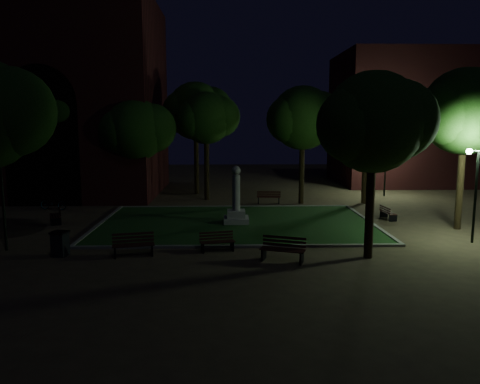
% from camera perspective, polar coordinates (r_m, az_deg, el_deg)
% --- Properties ---
extents(ground, '(80.00, 80.00, 0.00)m').
position_cam_1_polar(ground, '(24.54, -0.38, -4.89)').
color(ground, '#4C3D29').
extents(lawn, '(15.00, 10.00, 0.08)m').
position_cam_1_polar(lawn, '(26.48, -0.47, -3.81)').
color(lawn, '#1D4318').
rests_on(lawn, ground).
extents(lawn_kerb, '(15.40, 10.40, 0.12)m').
position_cam_1_polar(lawn_kerb, '(26.48, -0.47, -3.76)').
color(lawn_kerb, slate).
rests_on(lawn_kerb, ground).
extents(monument, '(1.40, 1.40, 3.20)m').
position_cam_1_polar(monument, '(26.30, -0.47, -1.85)').
color(monument, gray).
rests_on(monument, lawn).
extents(building_main, '(20.00, 12.00, 15.00)m').
position_cam_1_polar(building_main, '(40.72, -24.13, 10.14)').
color(building_main, '#4B1818').
rests_on(building_main, ground).
extents(building_far, '(16.00, 10.00, 12.00)m').
position_cam_1_polar(building_far, '(47.61, 21.54, 8.28)').
color(building_far, '#4B1818').
rests_on(building_far, ground).
extents(tree_north_wl, '(4.65, 3.79, 7.90)m').
position_cam_1_polar(tree_north_wl, '(34.35, -4.00, 8.97)').
color(tree_north_wl, black).
rests_on(tree_north_wl, ground).
extents(tree_north_er, '(5.41, 4.42, 8.20)m').
position_cam_1_polar(tree_north_er, '(32.92, 7.82, 8.92)').
color(tree_north_er, black).
rests_on(tree_north_er, ground).
extents(tree_ne, '(4.80, 3.91, 7.37)m').
position_cam_1_polar(tree_ne, '(33.85, 15.31, 7.71)').
color(tree_ne, black).
rests_on(tree_ne, ground).
extents(tree_east, '(5.53, 4.52, 8.51)m').
position_cam_1_polar(tree_east, '(27.28, 25.97, 8.82)').
color(tree_east, black).
rests_on(tree_east, ground).
extents(tree_se, '(5.10, 4.16, 7.76)m').
position_cam_1_polar(tree_se, '(19.97, 16.22, 8.15)').
color(tree_se, black).
rests_on(tree_se, ground).
extents(tree_nw, '(5.60, 4.57, 8.70)m').
position_cam_1_polar(tree_nw, '(35.79, -19.95, 9.14)').
color(tree_nw, black).
rests_on(tree_nw, ground).
extents(tree_far_north, '(5.52, 4.51, 8.83)m').
position_cam_1_polar(tree_far_north, '(37.26, -5.27, 9.80)').
color(tree_far_north, black).
rests_on(tree_far_north, ground).
extents(tree_extra, '(5.25, 4.29, 7.33)m').
position_cam_1_polar(tree_extra, '(33.28, -12.44, 7.42)').
color(tree_extra, black).
rests_on(tree_extra, ground).
extents(lamppost_sw, '(1.18, 0.28, 4.55)m').
position_cam_1_polar(lamppost_sw, '(22.99, -27.08, 1.31)').
color(lamppost_sw, black).
rests_on(lamppost_sw, ground).
extents(lamppost_se, '(1.18, 0.28, 4.49)m').
position_cam_1_polar(lamppost_se, '(24.48, 26.91, 1.61)').
color(lamppost_se, black).
rests_on(lamppost_se, ground).
extents(lamppost_nw, '(1.18, 0.28, 4.33)m').
position_cam_1_polar(lamppost_nw, '(34.97, -22.41, 3.51)').
color(lamppost_nw, black).
rests_on(lamppost_nw, ground).
extents(lamppost_ne, '(1.18, 0.28, 4.35)m').
position_cam_1_polar(lamppost_ne, '(37.79, 17.35, 4.11)').
color(lamppost_ne, black).
rests_on(lamppost_ne, ground).
extents(bench_near_left, '(1.61, 0.86, 0.84)m').
position_cam_1_polar(bench_near_left, '(20.94, -2.81, -6.12)').
color(bench_near_left, black).
rests_on(bench_near_left, ground).
extents(bench_near_right, '(1.93, 1.20, 1.00)m').
position_cam_1_polar(bench_near_right, '(19.45, 5.26, -7.07)').
color(bench_near_right, black).
rests_on(bench_near_right, ground).
extents(bench_west_near, '(1.85, 0.97, 0.97)m').
position_cam_1_polar(bench_west_near, '(20.67, -12.86, -6.36)').
color(bench_west_near, black).
rests_on(bench_west_near, ground).
extents(bench_left_side, '(1.10, 1.67, 0.87)m').
position_cam_1_polar(bench_left_side, '(28.59, -21.47, -2.73)').
color(bench_left_side, black).
rests_on(bench_left_side, ground).
extents(bench_right_side, '(0.64, 1.45, 0.77)m').
position_cam_1_polar(bench_right_side, '(28.97, 17.54, -2.49)').
color(bench_right_side, black).
rests_on(bench_right_side, ground).
extents(bench_far_side, '(1.69, 0.70, 0.91)m').
position_cam_1_polar(bench_far_side, '(33.03, 3.51, -0.69)').
color(bench_far_side, black).
rests_on(bench_far_side, ground).
extents(trash_bin, '(0.74, 0.74, 1.08)m').
position_cam_1_polar(trash_bin, '(21.49, -21.08, -5.89)').
color(trash_bin, black).
rests_on(trash_bin, ground).
extents(bicycle, '(1.98, 1.07, 0.99)m').
position_cam_1_polar(bicycle, '(32.96, -21.81, -1.18)').
color(bicycle, black).
rests_on(bicycle, ground).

